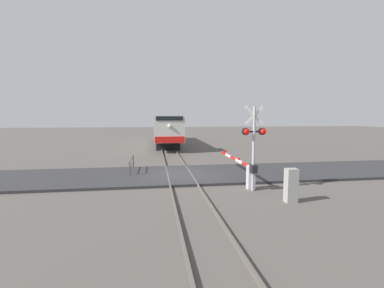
{
  "coord_description": "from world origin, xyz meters",
  "views": [
    {
      "loc": [
        -1.47,
        -15.68,
        3.61
      ],
      "look_at": [
        0.99,
        1.25,
        1.84
      ],
      "focal_mm": 24.3,
      "sensor_mm": 36.0,
      "label": 1
    }
  ],
  "objects": [
    {
      "name": "rail_track_right",
      "position": [
        0.72,
        0.0,
        0.07
      ],
      "size": [
        0.08,
        80.0,
        0.15
      ],
      "primitive_type": "cube",
      "color": "#59544C",
      "rests_on": "ground_plane"
    },
    {
      "name": "ground_plane",
      "position": [
        0.0,
        0.0,
        0.0
      ],
      "size": [
        160.0,
        160.0,
        0.0
      ],
      "primitive_type": "plane",
      "color": "#514C47"
    },
    {
      "name": "road_surface",
      "position": [
        0.0,
        0.0,
        0.07
      ],
      "size": [
        36.0,
        5.31,
        0.14
      ],
      "primitive_type": "cube",
      "color": "#2D2D30",
      "rests_on": "ground_plane"
    },
    {
      "name": "rail_track_left",
      "position": [
        -0.72,
        0.0,
        0.07
      ],
      "size": [
        0.08,
        80.0,
        0.15
      ],
      "primitive_type": "cube",
      "color": "#59544C",
      "rests_on": "ground_plane"
    },
    {
      "name": "guard_railing",
      "position": [
        -2.98,
        1.41,
        0.62
      ],
      "size": [
        0.08,
        2.77,
        0.95
      ],
      "color": "#4C4742",
      "rests_on": "ground_plane"
    },
    {
      "name": "crossing_signal",
      "position": [
        3.28,
        -3.76,
        2.58
      ],
      "size": [
        1.18,
        0.33,
        4.14
      ],
      "color": "#ADADB2",
      "rests_on": "ground_plane"
    },
    {
      "name": "locomotive",
      "position": [
        0.0,
        18.86,
        1.99
      ],
      "size": [
        3.08,
        18.98,
        3.75
      ],
      "color": "black",
      "rests_on": "ground_plane"
    },
    {
      "name": "utility_cabinet",
      "position": [
        4.23,
        -5.64,
        0.73
      ],
      "size": [
        0.48,
        0.39,
        1.45
      ],
      "primitive_type": "cube",
      "color": "#999993",
      "rests_on": "ground_plane"
    },
    {
      "name": "crossing_gate",
      "position": [
        3.29,
        -2.62,
        0.83
      ],
      "size": [
        0.36,
        6.21,
        1.31
      ],
      "color": "silver",
      "rests_on": "ground_plane"
    }
  ]
}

